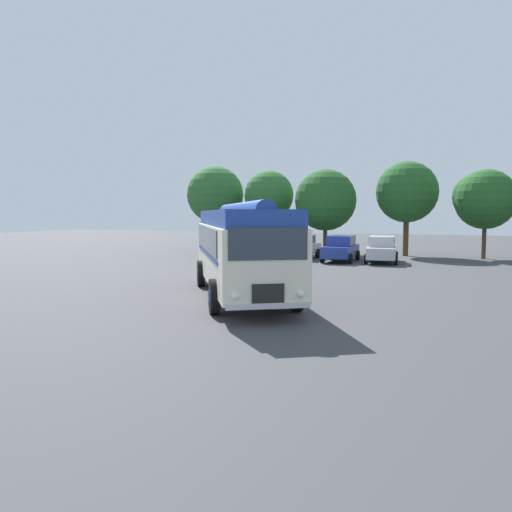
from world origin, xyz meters
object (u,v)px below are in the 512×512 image
Objects in this scene: car_mid_right at (382,249)px; box_van at (262,239)px; car_near_left at (299,247)px; car_mid_left at (341,248)px; vintage_bus at (241,246)px.

car_mid_right is 0.74× the size of box_van.
box_van is (-2.34, -1.00, 0.52)m from car_near_left.
box_van reaches higher than car_near_left.
car_near_left is at bearing 168.78° from car_mid_left.
box_van is (-5.29, -0.42, 0.52)m from car_mid_left.
box_van is (-7.88, -0.55, 0.52)m from car_mid_right.
car_near_left is at bearing 175.37° from car_mid_right.
car_near_left and car_mid_left have the same top height.
car_mid_right is at bearing 3.04° from car_mid_left.
car_near_left and car_mid_right have the same top height.
car_near_left is 2.60m from box_van.
vintage_bus is at bearing -92.00° from car_mid_left.
car_mid_left is at bearing -11.22° from car_near_left.
vintage_bus reaches higher than box_van.
box_van is at bearing 108.13° from vintage_bus.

